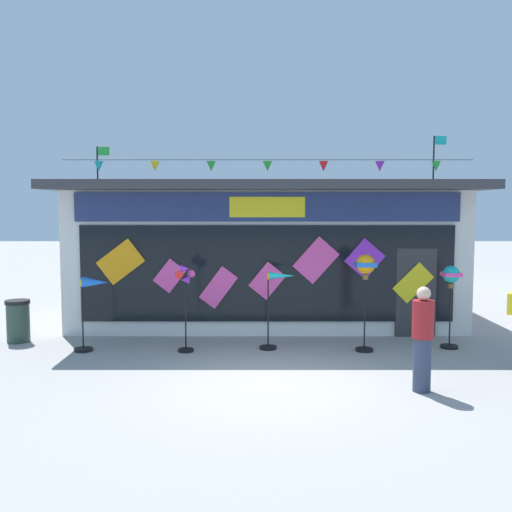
% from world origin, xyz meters
% --- Properties ---
extents(ground_plane, '(80.00, 80.00, 0.00)m').
position_xyz_m(ground_plane, '(0.00, 0.00, 0.00)').
color(ground_plane, '#9E9B99').
extents(kite_shop_building, '(9.71, 5.75, 4.78)m').
position_xyz_m(kite_shop_building, '(0.00, 5.77, 1.77)').
color(kite_shop_building, silver).
rests_on(kite_shop_building, ground_plane).
extents(wind_spinner_far_left, '(0.74, 0.37, 1.52)m').
position_xyz_m(wind_spinner_far_left, '(-3.57, 2.11, 1.08)').
color(wind_spinner_far_left, black).
rests_on(wind_spinner_far_left, ground_plane).
extents(wind_spinner_left, '(0.39, 0.31, 1.78)m').
position_xyz_m(wind_spinner_left, '(-1.67, 2.03, 1.19)').
color(wind_spinner_left, black).
rests_on(wind_spinner_left, ground_plane).
extents(wind_spinner_center_left, '(0.72, 0.36, 1.61)m').
position_xyz_m(wind_spinner_center_left, '(0.16, 2.28, 1.00)').
color(wind_spinner_center_left, black).
rests_on(wind_spinner_center_left, ground_plane).
extents(wind_spinner_center_right, '(0.40, 0.40, 1.97)m').
position_xyz_m(wind_spinner_center_right, '(1.95, 2.11, 1.61)').
color(wind_spinner_center_right, black).
rests_on(wind_spinner_center_right, ground_plane).
extents(wind_spinner_right, '(0.36, 0.36, 1.72)m').
position_xyz_m(wind_spinner_right, '(3.77, 2.37, 1.34)').
color(wind_spinner_right, black).
rests_on(wind_spinner_right, ground_plane).
extents(person_near_camera, '(0.34, 0.34, 1.68)m').
position_xyz_m(person_near_camera, '(2.38, -0.47, 0.86)').
color(person_near_camera, '#333D56').
rests_on(person_near_camera, ground_plane).
extents(trash_bin, '(0.52, 0.52, 0.92)m').
position_xyz_m(trash_bin, '(-5.41, 2.93, 0.46)').
color(trash_bin, '#2D4238').
rests_on(trash_bin, ground_plane).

